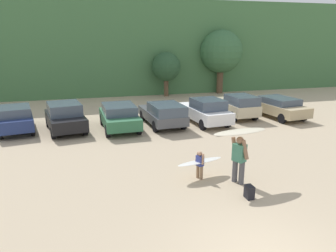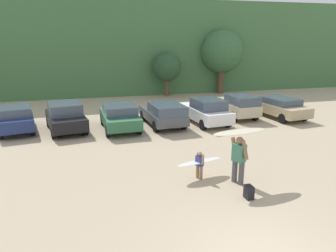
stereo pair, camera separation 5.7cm
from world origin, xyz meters
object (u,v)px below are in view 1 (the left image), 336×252
person_adult (239,157)px  parked_car_black (65,117)px  person_child (200,163)px  parked_car_navy (15,118)px  parked_car_forest_green (119,116)px  parked_car_champagne (236,105)px  surfboard_white (200,162)px  backpack_dropped (249,192)px  parked_car_dark_gray (163,113)px  surfboard_cream (240,132)px  parked_car_tan (278,106)px  parked_car_white (206,111)px

person_adult → parked_car_black: bearing=-79.5°
person_child → parked_car_navy: bearing=-73.0°
parked_car_forest_green → parked_car_champagne: bearing=-85.2°
parked_car_black → surfboard_white: parked_car_black is taller
parked_car_forest_green → surfboard_white: (2.13, -7.59, -0.17)m
person_adult → surfboard_white: size_ratio=0.88×
person_adult → backpack_dropped: bearing=55.9°
parked_car_dark_gray → surfboard_cream: size_ratio=1.98×
person_adult → surfboard_white: person_adult is taller
parked_car_dark_gray → parked_car_champagne: parked_car_champagne is taller
parked_car_tan → backpack_dropped: 12.44m
parked_car_white → backpack_dropped: 9.86m
parked_car_black → person_adult: person_adult is taller
parked_car_navy → parked_car_black: 2.78m
parked_car_tan → surfboard_white: (-8.58, -7.79, -0.11)m
parked_car_black → parked_car_tan: 13.76m
surfboard_white → parked_car_black: bearing=-71.3°
parked_car_tan → surfboard_white: parked_car_tan is taller
parked_car_black → person_adult: (6.35, -8.99, 0.17)m
parked_car_forest_green → backpack_dropped: 10.15m
parked_car_champagne → parked_car_white: bearing=108.7°
parked_car_champagne → parked_car_tan: 2.84m
parked_car_black → backpack_dropped: bearing=-158.8°
parked_car_dark_gray → backpack_dropped: size_ratio=9.82×
parked_car_white → parked_car_forest_green: bearing=83.9°
parked_car_black → parked_car_champagne: size_ratio=1.03×
parked_car_navy → parked_car_tan: bearing=-103.0°
parked_car_white → person_child: 8.33m
parked_car_navy → person_adult: person_adult is taller
parked_car_forest_green → person_adult: (3.31, -8.44, 0.20)m
parked_car_champagne → person_child: size_ratio=3.74×
parked_car_champagne → surfboard_cream: surfboard_cream is taller
parked_car_white → surfboard_white: 8.19m
parked_car_dark_gray → surfboard_white: size_ratio=2.17×
surfboard_white → backpack_dropped: surfboard_white is taller
parked_car_navy → person_child: 11.80m
parked_car_dark_gray → parked_car_champagne: 5.38m
parked_car_black → person_adult: 11.01m
parked_car_dark_gray → person_adult: bearing=-179.6°
person_child → surfboard_cream: (1.24, -0.69, 1.35)m
parked_car_navy → parked_car_forest_green: bearing=-110.6°
backpack_dropped → parked_car_white: bearing=76.8°
parked_car_forest_green → backpack_dropped: size_ratio=9.17×
parked_car_black → surfboard_white: size_ratio=2.07×
parked_car_white → backpack_dropped: parked_car_white is taller
parked_car_black → parked_car_tan: parked_car_black is taller
parked_car_champagne → person_adult: bearing=151.1°
parked_car_champagne → person_adult: (-4.67, -9.39, 0.18)m
parked_car_forest_green → parked_car_dark_gray: (2.67, 0.07, -0.02)m
parked_car_black → parked_car_forest_green: parked_car_black is taller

